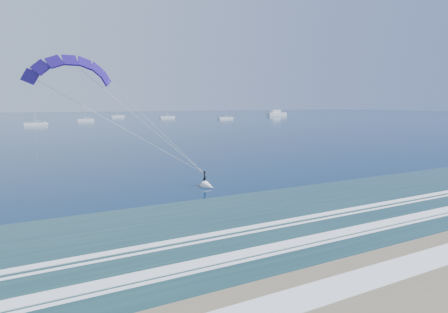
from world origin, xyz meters
TOP-DOWN VIEW (x-y plane):
  - ground at (0.00, 0.00)m, footprint 900.00×900.00m
  - kitesurfer_rig at (-8.83, 22.26)m, footprint 19.34×6.33m
  - motor_yacht at (159.79, 226.37)m, footprint 15.55×4.15m
  - sailboat_3 at (17.48, 196.14)m, footprint 7.80×2.40m
  - sailboat_4 at (47.14, 247.59)m, footprint 8.27×2.40m
  - sailboat_5 at (68.74, 214.71)m, footprint 9.15×2.40m
  - sailboat_6 at (92.58, 184.96)m, footprint 8.87×2.40m
  - sailboat_7 at (-7.75, 164.39)m, footprint 8.45×2.40m

SIDE VIEW (x-z plane):
  - ground at x=0.00m, z-range 0.00..0.00m
  - sailboat_3 at x=17.48m, z-range -4.79..6.15m
  - sailboat_4 at x=47.14m, z-range -4.97..6.33m
  - sailboat_6 at x=92.58m, z-range -5.32..6.68m
  - sailboat_5 at x=68.74m, z-range -5.53..6.90m
  - sailboat_7 at x=-7.75m, z-range -5.87..7.28m
  - motor_yacht at x=159.79m, z-range -1.48..4.87m
  - kitesurfer_rig at x=-8.83m, z-range 0.09..13.80m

